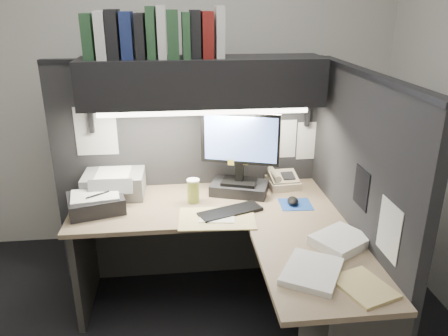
{
  "coord_description": "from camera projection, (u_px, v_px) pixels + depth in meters",
  "views": [
    {
      "loc": [
        -0.05,
        -2.06,
        1.97
      ],
      "look_at": [
        0.24,
        0.51,
        0.99
      ],
      "focal_mm": 35.0,
      "sensor_mm": 36.0,
      "label": 1
    }
  ],
  "objects": [
    {
      "name": "wall_back",
      "position": [
        181.0,
        85.0,
        3.53
      ],
      "size": [
        3.5,
        0.04,
        2.7
      ],
      "primitive_type": "cube",
      "color": "beige",
      "rests_on": "floor"
    },
    {
      "name": "partition_back",
      "position": [
        190.0,
        173.0,
        3.2
      ],
      "size": [
        1.9,
        0.06,
        1.6
      ],
      "primitive_type": "cube",
      "color": "black",
      "rests_on": "floor"
    },
    {
      "name": "partition_right",
      "position": [
        354.0,
        213.0,
        2.6
      ],
      "size": [
        0.06,
        1.5,
        1.6
      ],
      "primitive_type": "cube",
      "color": "black",
      "rests_on": "floor"
    },
    {
      "name": "desk",
      "position": [
        266.0,
        287.0,
        2.5
      ],
      "size": [
        1.7,
        1.53,
        0.73
      ],
      "color": "#8D725A",
      "rests_on": "floor"
    },
    {
      "name": "overhead_shelf",
      "position": [
        202.0,
        81.0,
        2.79
      ],
      "size": [
        1.55,
        0.34,
        0.3
      ],
      "primitive_type": "cube",
      "color": "black",
      "rests_on": "partition_back"
    },
    {
      "name": "task_light_tube",
      "position": [
        204.0,
        112.0,
        2.72
      ],
      "size": [
        1.32,
        0.04,
        0.04
      ],
      "primitive_type": "cylinder",
      "rotation": [
        0.0,
        1.57,
        0.0
      ],
      "color": "white",
      "rests_on": "overhead_shelf"
    },
    {
      "name": "monitor",
      "position": [
        240.0,
        162.0,
        2.96
      ],
      "size": [
        0.51,
        0.34,
        0.57
      ],
      "rotation": [
        0.0,
        0.0,
        -0.32
      ],
      "color": "black",
      "rests_on": "desk"
    },
    {
      "name": "keyboard",
      "position": [
        230.0,
        212.0,
        2.75
      ],
      "size": [
        0.43,
        0.27,
        0.02
      ],
      "primitive_type": "cube",
      "rotation": [
        0.0,
        0.0,
        0.37
      ],
      "color": "black",
      "rests_on": "desk"
    },
    {
      "name": "mousepad",
      "position": [
        296.0,
        204.0,
        2.86
      ],
      "size": [
        0.21,
        0.2,
        0.0
      ],
      "primitive_type": "cube",
      "rotation": [
        0.0,
        0.0,
        -0.06
      ],
      "color": "#1B4196",
      "rests_on": "desk"
    },
    {
      "name": "mouse",
      "position": [
        293.0,
        201.0,
        2.86
      ],
      "size": [
        0.09,
        0.12,
        0.04
      ],
      "primitive_type": "ellipsoid",
      "rotation": [
        0.0,
        0.0,
        -0.2
      ],
      "color": "black",
      "rests_on": "mousepad"
    },
    {
      "name": "telephone",
      "position": [
        283.0,
        181.0,
        3.14
      ],
      "size": [
        0.23,
        0.24,
        0.09
      ],
      "primitive_type": "cube",
      "rotation": [
        0.0,
        0.0,
        0.07
      ],
      "color": "beige",
      "rests_on": "desk"
    },
    {
      "name": "coffee_cup",
      "position": [
        193.0,
        191.0,
        2.88
      ],
      "size": [
        0.1,
        0.1,
        0.15
      ],
      "primitive_type": "cylinder",
      "rotation": [
        0.0,
        0.0,
        0.24
      ],
      "color": "#BCBB4B",
      "rests_on": "desk"
    },
    {
      "name": "printer",
      "position": [
        115.0,
        183.0,
        3.0
      ],
      "size": [
        0.41,
        0.35,
        0.16
      ],
      "primitive_type": "cube",
      "rotation": [
        0.0,
        0.0,
        -0.02
      ],
      "color": "gray",
      "rests_on": "desk"
    },
    {
      "name": "notebook_stack",
      "position": [
        96.0,
        203.0,
        2.77
      ],
      "size": [
        0.4,
        0.36,
        0.1
      ],
      "primitive_type": "cube",
      "rotation": [
        0.0,
        0.0,
        0.28
      ],
      "color": "black",
      "rests_on": "desk"
    },
    {
      "name": "open_folder",
      "position": [
        217.0,
        218.0,
        2.67
      ],
      "size": [
        0.48,
        0.33,
        0.01
      ],
      "primitive_type": "cube",
      "rotation": [
        0.0,
        0.0,
        -0.06
      ],
      "color": "tan",
      "rests_on": "desk"
    },
    {
      "name": "paper_stack_a",
      "position": [
        341.0,
        241.0,
        2.38
      ],
      "size": [
        0.36,
        0.35,
        0.05
      ],
      "primitive_type": "cube",
      "rotation": [
        0.0,
        0.0,
        0.54
      ],
      "color": "white",
      "rests_on": "desk"
    },
    {
      "name": "paper_stack_b",
      "position": [
        312.0,
        271.0,
        2.13
      ],
      "size": [
        0.38,
        0.4,
        0.03
      ],
      "primitive_type": "cube",
      "rotation": [
        0.0,
        0.0,
        -0.54
      ],
      "color": "white",
      "rests_on": "desk"
    },
    {
      "name": "manila_stack",
      "position": [
        364.0,
        287.0,
        2.02
      ],
      "size": [
        0.28,
        0.32,
        0.02
      ],
      "primitive_type": "cube",
      "rotation": [
        0.0,
        0.0,
        0.33
      ],
      "color": "tan",
      "rests_on": "desk"
    },
    {
      "name": "binder_row",
      "position": [
        155.0,
        34.0,
        2.66
      ],
      "size": [
        0.84,
        0.24,
        0.31
      ],
      "color": "#204127",
      "rests_on": "overhead_shelf"
    },
    {
      "name": "pinned_papers",
      "position": [
        251.0,
        155.0,
        2.81
      ],
      "size": [
        1.76,
        1.31,
        0.51
      ],
      "color": "white",
      "rests_on": "partition_back"
    }
  ]
}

